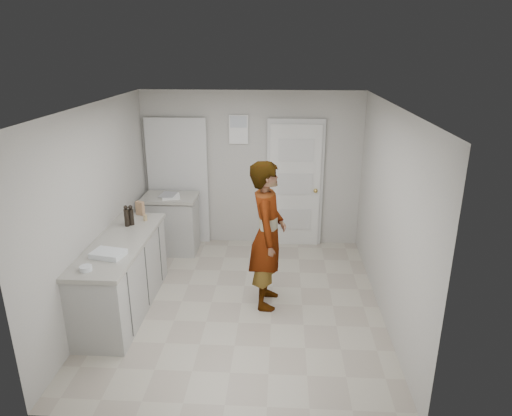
# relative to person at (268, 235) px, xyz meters

# --- Properties ---
(ground) EXTENTS (4.00, 4.00, 0.00)m
(ground) POSITION_rel_person_xyz_m (-0.33, -0.05, -0.94)
(ground) COLOR #A69B8B
(ground) RESTS_ON ground
(room_shell) EXTENTS (4.00, 4.00, 4.00)m
(room_shell) POSITION_rel_person_xyz_m (-0.50, 1.91, 0.09)
(room_shell) COLOR #ADABA3
(room_shell) RESTS_ON ground
(main_counter) EXTENTS (0.64, 1.96, 0.93)m
(main_counter) POSITION_rel_person_xyz_m (-1.78, -0.25, -0.51)
(main_counter) COLOR #B6B6B1
(main_counter) RESTS_ON ground
(side_counter) EXTENTS (0.84, 0.61, 0.93)m
(side_counter) POSITION_rel_person_xyz_m (-1.58, 1.50, -0.51)
(side_counter) COLOR #B6B6B1
(side_counter) RESTS_ON ground
(person) EXTENTS (0.48, 0.70, 1.87)m
(person) POSITION_rel_person_xyz_m (0.00, 0.00, 0.00)
(person) COLOR silver
(person) RESTS_ON ground
(cake_mix_box) EXTENTS (0.13, 0.10, 0.19)m
(cake_mix_box) POSITION_rel_person_xyz_m (-1.78, 0.65, 0.09)
(cake_mix_box) COLOR #966A4B
(cake_mix_box) RESTS_ON main_counter
(spice_jar) EXTENTS (0.05, 0.05, 0.08)m
(spice_jar) POSITION_rel_person_xyz_m (-1.65, 0.44, 0.03)
(spice_jar) COLOR tan
(spice_jar) RESTS_ON main_counter
(oil_cruet_a) EXTENTS (0.07, 0.07, 0.27)m
(oil_cruet_a) POSITION_rel_person_xyz_m (-1.78, 0.28, 0.12)
(oil_cruet_a) COLOR black
(oil_cruet_a) RESTS_ON main_counter
(oil_cruet_b) EXTENTS (0.06, 0.06, 0.28)m
(oil_cruet_b) POSITION_rel_person_xyz_m (-1.83, 0.23, 0.12)
(oil_cruet_b) COLOR black
(oil_cruet_b) RESTS_ON main_counter
(baking_dish) EXTENTS (0.39, 0.31, 0.06)m
(baking_dish) POSITION_rel_person_xyz_m (-1.74, -0.67, 0.02)
(baking_dish) COLOR silver
(baking_dish) RESTS_ON main_counter
(egg_bowl) EXTENTS (0.13, 0.13, 0.05)m
(egg_bowl) POSITION_rel_person_xyz_m (-1.85, -1.02, 0.01)
(egg_bowl) COLOR silver
(egg_bowl) RESTS_ON main_counter
(papers) EXTENTS (0.35, 0.40, 0.01)m
(papers) POSITION_rel_person_xyz_m (-1.55, 1.47, -0.01)
(papers) COLOR white
(papers) RESTS_ON side_counter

